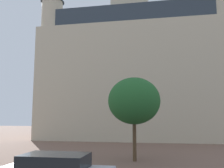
# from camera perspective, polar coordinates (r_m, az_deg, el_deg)

# --- Properties ---
(landmark_building) EXTENTS (24.99, 11.44, 30.78)m
(landmark_building) POSITION_cam_1_polar(r_m,az_deg,el_deg) (34.18, 5.31, 3.14)
(landmark_building) COLOR beige
(landmark_building) RESTS_ON ground_plane
(tree_curb_far) EXTENTS (3.54, 3.54, 5.58)m
(tree_curb_far) POSITION_cam_1_polar(r_m,az_deg,el_deg) (16.61, 5.21, -3.98)
(tree_curb_far) COLOR #4C3823
(tree_curb_far) RESTS_ON ground_plane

